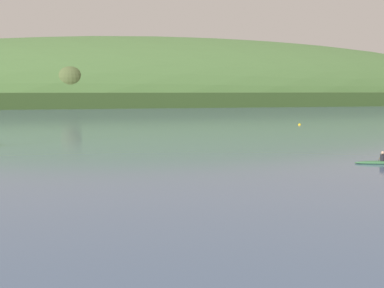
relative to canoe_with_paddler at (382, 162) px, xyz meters
name	(u,v)px	position (x,y,z in m)	size (l,w,h in m)	color
far_shoreline_hill	(168,103)	(35.01, 188.94, 0.11)	(441.15, 122.83, 55.46)	#314A21
canoe_with_paddler	(382,162)	(0.00, 0.00, 0.00)	(4.04, 2.09, 1.02)	#33663D
mooring_buoy_foreground	(299,125)	(16.49, 42.07, -0.10)	(0.44, 0.44, 0.52)	yellow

